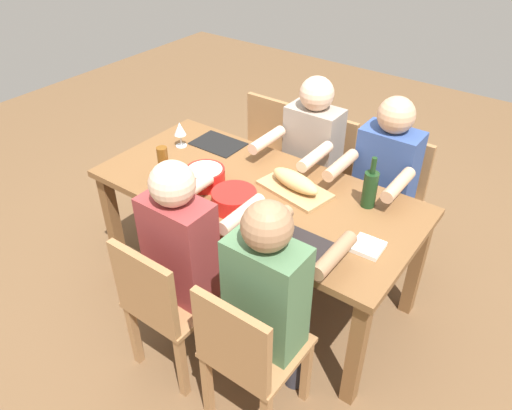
{
  "coord_description": "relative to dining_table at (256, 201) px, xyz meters",
  "views": [
    {
      "loc": [
        1.35,
        -1.84,
        2.26
      ],
      "look_at": [
        0.0,
        0.0,
        0.63
      ],
      "focal_mm": 34.55,
      "sensor_mm": 36.0,
      "label": 1
    }
  ],
  "objects": [
    {
      "name": "bread_loaf",
      "position": [
        0.19,
        0.11,
        0.15
      ],
      "size": [
        0.33,
        0.17,
        0.09
      ],
      "primitive_type": "ellipsoid",
      "rotation": [
        0.0,
        0.0,
        -0.19
      ],
      "color": "tan",
      "rests_on": "cutting_board"
    },
    {
      "name": "serving_bowl_pasta",
      "position": [
        -0.26,
        -0.13,
        0.14
      ],
      "size": [
        0.22,
        0.22,
        0.1
      ],
      "color": "red",
      "rests_on": "dining_table"
    },
    {
      "name": "placemat_far_left",
      "position": [
        -0.5,
        0.27,
        0.09
      ],
      "size": [
        0.32,
        0.23,
        0.01
      ],
      "primitive_type": "cube",
      "color": "black",
      "rests_on": "dining_table"
    },
    {
      "name": "diner_far_right",
      "position": [
        0.5,
        0.57,
        0.04
      ],
      "size": [
        0.41,
        0.53,
        1.2
      ],
      "color": "#2D2D38",
      "rests_on": "ground_plane"
    },
    {
      "name": "diner_near_right",
      "position": [
        0.5,
        -0.57,
        0.04
      ],
      "size": [
        0.41,
        0.53,
        1.2
      ],
      "color": "#2D2D38",
      "rests_on": "ground_plane"
    },
    {
      "name": "chair_near_center",
      "position": [
        0.0,
        -0.76,
        -0.17
      ],
      "size": [
        0.4,
        0.4,
        0.85
      ],
      "color": "#9E7044",
      "rests_on": "ground_plane"
    },
    {
      "name": "cutting_board",
      "position": [
        0.19,
        0.11,
        0.1
      ],
      "size": [
        0.43,
        0.29,
        0.02
      ],
      "primitive_type": "cube",
      "rotation": [
        0.0,
        0.0,
        -0.19
      ],
      "color": "tan",
      "rests_on": "dining_table"
    },
    {
      "name": "chair_far_center",
      "position": [
        0.0,
        0.76,
        -0.17
      ],
      "size": [
        0.4,
        0.4,
        0.85
      ],
      "color": "#9E7044",
      "rests_on": "ground_plane"
    },
    {
      "name": "chair_far_right",
      "position": [
        0.5,
        0.76,
        -0.17
      ],
      "size": [
        0.4,
        0.4,
        0.85
      ],
      "color": "#9E7044",
      "rests_on": "ground_plane"
    },
    {
      "name": "chair_far_left",
      "position": [
        -0.5,
        0.76,
        -0.17
      ],
      "size": [
        0.4,
        0.4,
        0.85
      ],
      "color": "#9E7044",
      "rests_on": "ground_plane"
    },
    {
      "name": "beer_bottle",
      "position": [
        -0.46,
        -0.25,
        0.2
      ],
      "size": [
        0.06,
        0.06,
        0.22
      ],
      "primitive_type": "cylinder",
      "color": "brown",
      "rests_on": "dining_table"
    },
    {
      "name": "wine_glass",
      "position": [
        -0.68,
        0.12,
        0.2
      ],
      "size": [
        0.08,
        0.08,
        0.17
      ],
      "color": "silver",
      "rests_on": "dining_table"
    },
    {
      "name": "wine_bottle",
      "position": [
        0.57,
        0.22,
        0.19
      ],
      "size": [
        0.08,
        0.08,
        0.29
      ],
      "color": "#193819",
      "rests_on": "dining_table"
    },
    {
      "name": "chair_near_right",
      "position": [
        0.5,
        -0.76,
        -0.17
      ],
      "size": [
        0.4,
        0.4,
        0.85
      ],
      "color": "#9E7044",
      "rests_on": "ground_plane"
    },
    {
      "name": "diner_near_center",
      "position": [
        0.0,
        -0.57,
        0.04
      ],
      "size": [
        0.41,
        0.53,
        1.2
      ],
      "color": "#2D2D38",
      "rests_on": "ground_plane"
    },
    {
      "name": "diner_far_center",
      "position": [
        -0.0,
        0.57,
        0.04
      ],
      "size": [
        0.41,
        0.53,
        1.2
      ],
      "color": "#2D2D38",
      "rests_on": "ground_plane"
    },
    {
      "name": "serving_bowl_greens",
      "position": [
        0.01,
        -0.21,
        0.14
      ],
      "size": [
        0.24,
        0.24,
        0.1
      ],
      "color": "red",
      "rests_on": "dining_table"
    },
    {
      "name": "ground_plane",
      "position": [
        0.0,
        0.0,
        -0.65
      ],
      "size": [
        8.0,
        8.0,
        0.0
      ],
      "primitive_type": "plane",
      "color": "brown"
    },
    {
      "name": "dining_table",
      "position": [
        0.0,
        0.0,
        0.0
      ],
      "size": [
        1.83,
        0.87,
        0.74
      ],
      "color": "brown",
      "rests_on": "ground_plane"
    },
    {
      "name": "placemat_near_right",
      "position": [
        0.5,
        -0.27,
        0.09
      ],
      "size": [
        0.32,
        0.23,
        0.01
      ],
      "primitive_type": "cube",
      "color": "black",
      "rests_on": "dining_table"
    },
    {
      "name": "napkin_stack",
      "position": [
        0.73,
        -0.1,
        0.1
      ],
      "size": [
        0.15,
        0.15,
        0.02
      ],
      "primitive_type": "cube",
      "rotation": [
        0.0,
        0.0,
        0.04
      ],
      "color": "white",
      "rests_on": "dining_table"
    }
  ]
}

